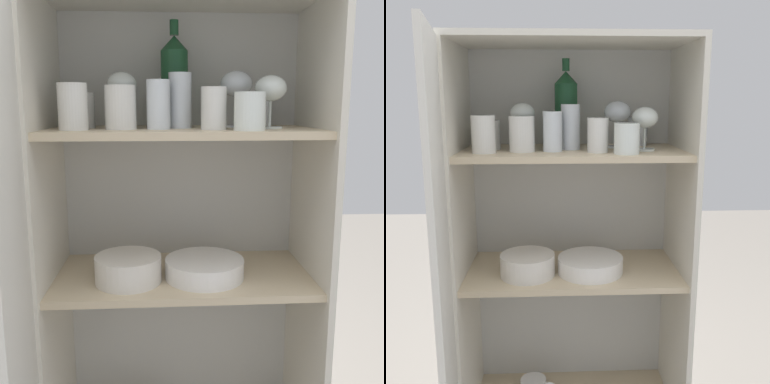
% 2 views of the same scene
% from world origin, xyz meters
% --- Properties ---
extents(cupboard_back_panel, '(0.75, 0.02, 1.55)m').
position_xyz_m(cupboard_back_panel, '(0.00, 0.37, 0.77)').
color(cupboard_back_panel, silver).
rests_on(cupboard_back_panel, ground_plane).
extents(cupboard_side_left, '(0.02, 0.39, 1.55)m').
position_xyz_m(cupboard_side_left, '(-0.37, 0.18, 0.77)').
color(cupboard_side_left, silver).
rests_on(cupboard_side_left, ground_plane).
extents(cupboard_side_right, '(0.02, 0.39, 1.55)m').
position_xyz_m(cupboard_side_right, '(0.37, 0.18, 0.77)').
color(cupboard_side_right, silver).
rests_on(cupboard_side_right, ground_plane).
extents(shelf_board_middle, '(0.71, 0.36, 0.02)m').
position_xyz_m(shelf_board_middle, '(0.00, 0.18, 0.79)').
color(shelf_board_middle, beige).
extents(shelf_board_upper, '(0.71, 0.36, 0.02)m').
position_xyz_m(shelf_board_upper, '(0.00, 0.18, 1.21)').
color(shelf_board_upper, beige).
extents(cupboard_door, '(0.08, 0.37, 1.55)m').
position_xyz_m(cupboard_door, '(-0.34, -0.20, 0.77)').
color(cupboard_door, silver).
rests_on(cupboard_door, ground_plane).
extents(tumbler_glass_0, '(0.08, 0.08, 0.11)m').
position_xyz_m(tumbler_glass_0, '(-0.16, 0.13, 1.27)').
color(tumbler_glass_0, white).
rests_on(tumbler_glass_0, shelf_board_upper).
extents(tumbler_glass_1, '(0.07, 0.07, 0.11)m').
position_xyz_m(tumbler_glass_1, '(-0.27, 0.10, 1.27)').
color(tumbler_glass_1, white).
rests_on(tumbler_glass_1, shelf_board_upper).
extents(tumbler_glass_2, '(0.06, 0.06, 0.13)m').
position_xyz_m(tumbler_glass_2, '(-0.06, 0.14, 1.28)').
color(tumbler_glass_2, white).
rests_on(tumbler_glass_2, shelf_board_upper).
extents(tumbler_glass_3, '(0.07, 0.07, 0.11)m').
position_xyz_m(tumbler_glass_3, '(0.08, 0.10, 1.27)').
color(tumbler_glass_3, white).
rests_on(tumbler_glass_3, shelf_board_upper).
extents(tumbler_glass_4, '(0.07, 0.07, 0.10)m').
position_xyz_m(tumbler_glass_4, '(0.23, 0.31, 1.26)').
color(tumbler_glass_4, white).
rests_on(tumbler_glass_4, shelf_board_upper).
extents(tumbler_glass_5, '(0.08, 0.08, 0.09)m').
position_xyz_m(tumbler_glass_5, '(0.16, 0.06, 1.26)').
color(tumbler_glass_5, white).
rests_on(tumbler_glass_5, shelf_board_upper).
extents(tumbler_glass_6, '(0.08, 0.08, 0.09)m').
position_xyz_m(tumbler_glass_6, '(-0.28, 0.20, 1.26)').
color(tumbler_glass_6, white).
rests_on(tumbler_glass_6, shelf_board_upper).
extents(tumbler_glass_7, '(0.06, 0.06, 0.15)m').
position_xyz_m(tumbler_glass_7, '(-0.01, 0.19, 1.29)').
color(tumbler_glass_7, white).
rests_on(tumbler_glass_7, shelf_board_upper).
extents(wine_glass_0, '(0.08, 0.08, 0.15)m').
position_xyz_m(wine_glass_0, '(-0.16, 0.22, 1.32)').
color(wine_glass_0, white).
rests_on(wine_glass_0, shelf_board_upper).
extents(wine_glass_1, '(0.08, 0.08, 0.14)m').
position_xyz_m(wine_glass_1, '(0.23, 0.14, 1.31)').
color(wine_glass_1, white).
rests_on(wine_glass_1, shelf_board_upper).
extents(wine_glass_2, '(0.09, 0.09, 0.16)m').
position_xyz_m(wine_glass_2, '(0.15, 0.23, 1.33)').
color(wine_glass_2, white).
rests_on(wine_glass_2, shelf_board_upper).
extents(wine_bottle, '(0.08, 0.08, 0.29)m').
position_xyz_m(wine_bottle, '(-0.02, 0.28, 1.34)').
color(wine_bottle, '#194728').
rests_on(wine_bottle, shelf_board_upper).
extents(plate_stack_white, '(0.22, 0.22, 0.05)m').
position_xyz_m(plate_stack_white, '(0.06, 0.14, 0.83)').
color(plate_stack_white, white).
rests_on(plate_stack_white, shelf_board_middle).
extents(mixing_bowl_large, '(0.18, 0.18, 0.07)m').
position_xyz_m(mixing_bowl_large, '(-0.15, 0.12, 0.84)').
color(mixing_bowl_large, silver).
rests_on(mixing_bowl_large, shelf_board_middle).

